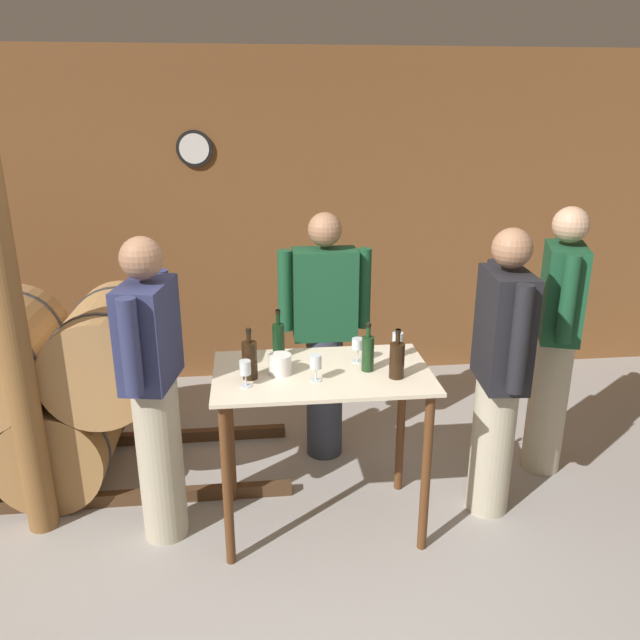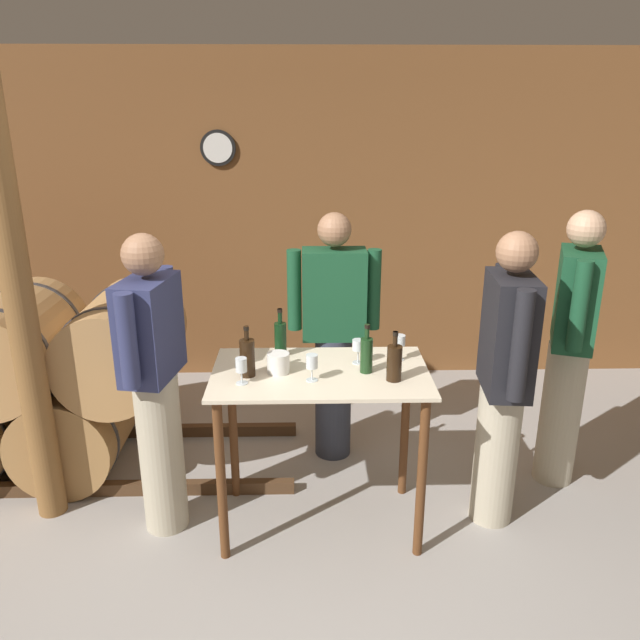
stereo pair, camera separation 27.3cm
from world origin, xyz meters
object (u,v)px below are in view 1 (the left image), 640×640
wine_glass_far_side (398,339)px  person_visitor_near_door (500,370)px  wine_bottle_far_left (250,359)px  person_visitor_bearded (556,338)px  wine_glass_near_center (316,363)px  ice_bucket (280,364)px  wine_bottle_left (278,339)px  person_visitor_with_scarf (154,388)px  wine_bottle_center (368,352)px  wine_glass_near_right (358,345)px  wine_bottle_right (397,359)px  person_host (325,333)px  wine_glass_near_left (245,369)px  wooden_post (6,299)px

wine_glass_far_side → person_visitor_near_door: bearing=-12.3°
wine_bottle_far_left → person_visitor_bearded: (1.87, 0.46, -0.14)m
wine_bottle_far_left → wine_glass_near_center: (0.33, -0.07, -0.01)m
wine_bottle_far_left → ice_bucket: size_ratio=2.31×
wine_bottle_left → person_visitor_with_scarf: person_visitor_with_scarf is taller
wine_bottle_far_left → wine_glass_near_center: bearing=-11.7°
wine_bottle_center → person_visitor_with_scarf: person_visitor_with_scarf is taller
wine_glass_near_right → person_visitor_with_scarf: size_ratio=0.08×
wine_bottle_far_left → person_visitor_bearded: person_visitor_bearded is taller
person_visitor_bearded → wine_bottle_right: bearing=-154.7°
person_visitor_bearded → person_visitor_with_scarf: bearing=-170.2°
wine_glass_far_side → person_visitor_near_door: (0.55, -0.12, -0.16)m
wine_glass_near_center → person_host: 0.90m
wine_bottle_center → wine_bottle_right: (0.13, -0.11, -0.00)m
person_visitor_bearded → wine_bottle_center: bearing=-161.2°
person_visitor_bearded → wine_glass_far_side: bearing=-165.9°
wine_bottle_far_left → wine_glass_far_side: size_ratio=1.90×
wine_bottle_right → person_visitor_bearded: (1.13, 0.53, -0.13)m
wine_bottle_right → person_visitor_with_scarf: person_visitor_with_scarf is taller
wine_glass_near_left → person_host: bearing=61.0°
wine_glass_near_left → person_host: (0.50, 0.90, -0.16)m
wine_bottle_left → wine_bottle_right: 0.68m
ice_bucket → person_visitor_near_door: size_ratio=0.07×
wine_bottle_far_left → wine_glass_near_left: wine_bottle_far_left is taller
wine_bottle_center → wine_glass_near_right: 0.13m
wooden_post → ice_bucket: 1.41m
wine_bottle_far_left → wine_bottle_left: 0.31m
wooden_post → wine_glass_near_right: wooden_post is taller
wine_glass_far_side → person_visitor_bearded: bearing=14.1°
wine_bottle_left → person_visitor_near_door: size_ratio=0.16×
wine_bottle_far_left → person_visitor_bearded: size_ratio=0.16×
person_visitor_bearded → person_host: bearing=166.0°
wooden_post → wine_bottle_center: bearing=-4.9°
wine_bottle_far_left → person_visitor_bearded: 1.93m
wine_bottle_far_left → ice_bucket: bearing=13.1°
wine_glass_far_side → ice_bucket: size_ratio=1.22×
wine_glass_near_center → wine_glass_far_side: 0.55m
wooden_post → wine_glass_near_left: size_ratio=19.74×
ice_bucket → person_visitor_near_door: (1.21, 0.04, -0.11)m
wine_bottle_far_left → wine_glass_near_right: size_ratio=2.02×
wine_glass_near_left → person_visitor_bearded: 1.98m
wine_bottle_far_left → wine_bottle_center: wine_bottle_far_left is taller
wine_bottle_center → wine_glass_near_right: (-0.03, 0.12, -0.00)m
wine_bottle_left → wine_glass_near_center: bearing=-63.2°
wine_glass_near_center → wine_glass_near_right: size_ratio=1.05×
wine_bottle_far_left → wine_bottle_right: wine_bottle_far_left is taller
wine_bottle_center → wine_glass_near_center: size_ratio=1.88×
wine_bottle_left → person_visitor_with_scarf: 0.71m
wine_glass_near_left → wine_glass_near_center: size_ratio=0.97×
wine_bottle_left → person_visitor_bearded: size_ratio=0.16×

